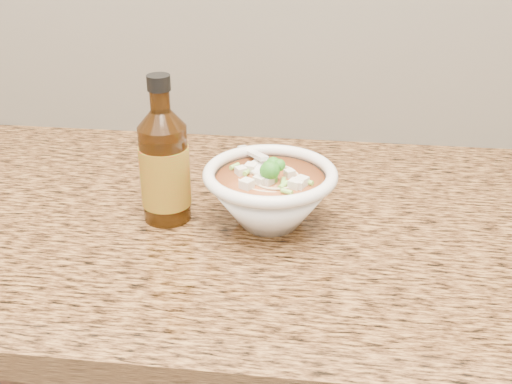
# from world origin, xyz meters

# --- Properties ---
(counter_slab) EXTENTS (4.00, 0.68, 0.04)m
(counter_slab) POSITION_xyz_m (0.00, 1.68, 0.88)
(counter_slab) COLOR olive
(counter_slab) RESTS_ON cabinet
(soup_bowl) EXTENTS (0.19, 0.21, 0.11)m
(soup_bowl) POSITION_xyz_m (0.04, 1.65, 0.94)
(soup_bowl) COLOR white
(soup_bowl) RESTS_ON counter_slab
(hot_sauce_bottle) EXTENTS (0.07, 0.07, 0.22)m
(hot_sauce_bottle) POSITION_xyz_m (-0.11, 1.65, 0.98)
(hot_sauce_bottle) COLOR #3F2108
(hot_sauce_bottle) RESTS_ON counter_slab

